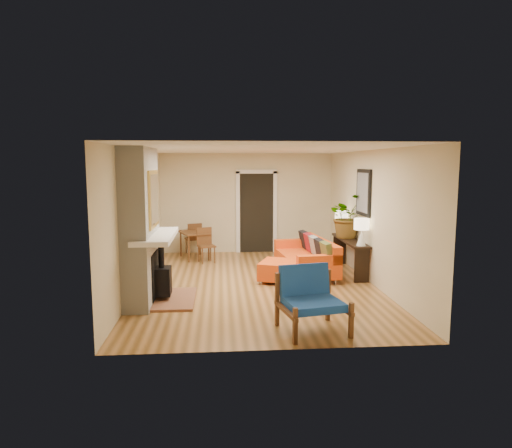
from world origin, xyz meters
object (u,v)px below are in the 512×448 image
(dining_table, at_px, (197,237))
(lamp_far, at_px, (341,219))
(ottoman, at_px, (281,270))
(console_table, at_px, (350,246))
(houseplant, at_px, (348,216))
(blue_chair, at_px, (310,295))
(lamp_near, at_px, (361,229))
(sofa, at_px, (309,257))

(dining_table, xyz_separation_m, lamp_far, (3.36, -1.02, 0.53))
(ottoman, relative_size, console_table, 0.55)
(houseplant, bearing_deg, ottoman, -152.04)
(blue_chair, relative_size, lamp_near, 1.86)
(dining_table, xyz_separation_m, console_table, (3.36, -1.77, 0.04))
(ottoman, height_order, houseplant, houseplant)
(sofa, bearing_deg, ottoman, -137.80)
(sofa, height_order, blue_chair, blue_chair)
(sofa, relative_size, lamp_far, 3.98)
(ottoman, bearing_deg, lamp_far, 41.29)
(blue_chair, bearing_deg, lamp_near, 58.84)
(lamp_near, xyz_separation_m, houseplant, (-0.01, 0.95, 0.14))
(console_table, xyz_separation_m, houseplant, (-0.01, 0.20, 0.63))
(lamp_near, distance_m, houseplant, 0.96)
(houseplant, bearing_deg, lamp_far, 88.96)
(lamp_far, bearing_deg, ottoman, -138.71)
(blue_chair, relative_size, console_table, 0.54)
(blue_chair, xyz_separation_m, houseplant, (1.51, 3.47, 0.72))
(dining_table, relative_size, lamp_far, 2.88)
(dining_table, xyz_separation_m, houseplant, (3.35, -1.57, 0.67))
(sofa, xyz_separation_m, dining_table, (-2.46, 1.79, 0.18))
(ottoman, xyz_separation_m, console_table, (1.57, 0.63, 0.34))
(ottoman, distance_m, dining_table, 3.01)
(sofa, distance_m, houseplant, 1.25)
(console_table, relative_size, lamp_near, 3.43)
(blue_chair, distance_m, lamp_near, 3.00)
(blue_chair, xyz_separation_m, lamp_near, (1.52, 2.52, 0.58))
(blue_chair, height_order, lamp_near, lamp_near)
(dining_table, bearing_deg, lamp_far, -16.91)
(lamp_far, bearing_deg, lamp_near, -90.00)
(ottoman, relative_size, lamp_near, 1.90)
(lamp_near, height_order, houseplant, houseplant)
(blue_chair, xyz_separation_m, console_table, (1.52, 3.27, 0.09))
(sofa, bearing_deg, houseplant, 13.95)
(lamp_near, bearing_deg, dining_table, 143.08)
(ottoman, relative_size, houseplant, 1.06)
(ottoman, distance_m, console_table, 1.72)
(console_table, height_order, houseplant, houseplant)
(sofa, relative_size, ottoman, 2.09)
(blue_chair, bearing_deg, sofa, 79.13)
(lamp_near, bearing_deg, console_table, 90.00)
(sofa, distance_m, blue_chair, 3.31)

